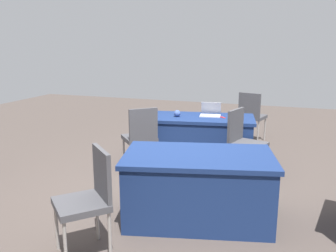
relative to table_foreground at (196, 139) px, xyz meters
The scene contains 10 objects.
ground_plane 1.49m from the table_foreground, 91.75° to the left, with size 14.40×14.40×0.00m, color #4C423D.
table_foreground is the anchor object (origin of this frame).
table_mid_right 1.97m from the table_foreground, 105.21° to the left, with size 1.73×1.24×0.73m.
chair_near_front 1.00m from the table_foreground, 48.59° to the left, with size 0.62×0.62×0.97m.
chair_tucked_left 1.61m from the table_foreground, 115.65° to the right, with size 0.54×0.54×0.96m.
chair_tucked_right 0.98m from the table_foreground, 146.70° to the left, with size 0.55×0.55×0.97m.
chair_by_pillar 2.86m from the table_foreground, 85.29° to the left, with size 0.62×0.62×0.96m.
laptop_silver 0.46m from the table_foreground, 142.51° to the right, with size 0.35×0.33×0.21m.
yarn_ball 0.52m from the table_foreground, 20.02° to the left, with size 0.10×0.10×0.10m, color #3F5999.
scissors_red 0.53m from the table_foreground, 167.98° to the right, with size 0.18×0.04×0.01m, color red.
Camera 1 is at (-1.34, 3.94, 1.86)m, focal length 38.41 mm.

